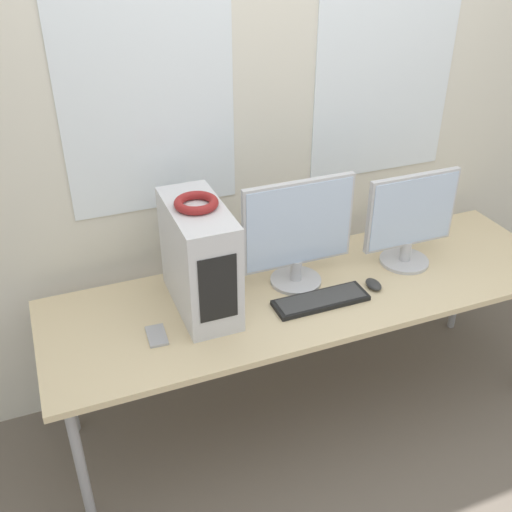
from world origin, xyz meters
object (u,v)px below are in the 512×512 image
monitor_main (298,232)px  cell_phone (157,336)px  pc_tower (199,258)px  keyboard (321,300)px  headphones (196,203)px  mouse (373,284)px  monitor_right_near (410,220)px

monitor_main → cell_phone: (-0.66, -0.15, -0.25)m
pc_tower → keyboard: size_ratio=1.16×
pc_tower → headphones: size_ratio=2.77×
pc_tower → headphones: (0.00, 0.00, 0.24)m
cell_phone → keyboard: bearing=0.8°
pc_tower → mouse: size_ratio=5.02×
pc_tower → monitor_right_near: bearing=-1.5°
headphones → keyboard: (0.47, -0.17, -0.46)m
headphones → monitor_right_near: bearing=-1.6°
headphones → cell_phone: headphones is taller
headphones → keyboard: bearing=-20.0°
headphones → keyboard: 0.68m
monitor_right_near → mouse: size_ratio=4.71×
monitor_main → mouse: monitor_main is taller
pc_tower → cell_phone: 0.35m
pc_tower → keyboard: (0.47, -0.17, -0.22)m
keyboard → mouse: mouse is taller
pc_tower → headphones: headphones is taller
pc_tower → monitor_main: bearing=1.2°
pc_tower → mouse: bearing=-11.8°
monitor_right_near → headphones: bearing=178.4°
keyboard → pc_tower: bearing=160.1°
mouse → cell_phone: mouse is taller
pc_tower → monitor_right_near: pc_tower is taller
monitor_main → pc_tower: bearing=-178.8°
monitor_right_near → keyboard: monitor_right_near is taller
pc_tower → keyboard: bearing=-19.9°
headphones → monitor_main: headphones is taller
monitor_main → cell_phone: size_ratio=3.71×
pc_tower → keyboard: pc_tower is taller
pc_tower → cell_phone: (-0.23, -0.14, -0.22)m
mouse → pc_tower: bearing=168.2°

